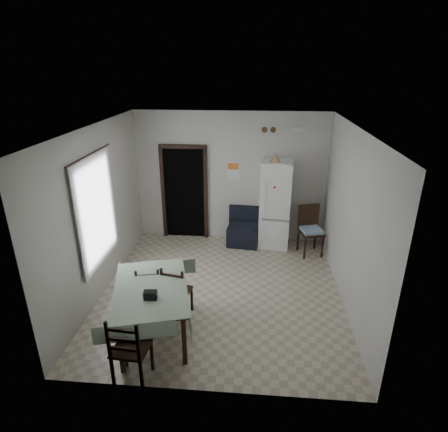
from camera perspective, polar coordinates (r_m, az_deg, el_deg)
ground at (r=6.90m, az=-0.37°, el=-11.25°), size 4.50×4.50×0.00m
ceiling at (r=5.82m, az=-0.44°, el=13.29°), size 4.20×4.50×0.02m
wall_back at (r=8.33m, az=1.05°, el=5.82°), size 4.20×0.02×2.90m
wall_front at (r=4.23m, az=-3.29°, el=-11.61°), size 4.20×0.02×2.90m
wall_left at (r=6.73m, az=-18.50°, el=0.56°), size 0.02×4.50×2.90m
wall_right at (r=6.38m, az=18.72°, el=-0.65°), size 0.02×4.50×2.90m
doorway at (r=8.77m, az=-5.75°, el=3.89°), size 1.06×0.52×2.22m
window_recess at (r=6.55m, az=-19.66°, el=0.74°), size 0.10×1.20×1.60m
curtain at (r=6.50m, az=-18.78°, el=0.71°), size 0.02×1.45×1.85m
curtain_rod at (r=6.23m, az=-19.77°, el=8.85°), size 0.02×1.60×0.02m
calendar at (r=8.27m, az=1.40°, el=6.92°), size 0.28×0.02×0.40m
calendar_image at (r=8.24m, az=1.40°, el=7.58°), size 0.24×0.01×0.14m
light_switch at (r=8.42m, az=2.04°, el=3.48°), size 0.08×0.02×0.12m
vent_left at (r=8.07m, az=6.19°, el=12.95°), size 0.12×0.03×0.12m
vent_right at (r=8.07m, az=7.50°, el=12.89°), size 0.12×0.03×0.12m
emergency_light at (r=8.08m, az=10.93°, el=12.91°), size 0.25×0.07×0.09m
fridge at (r=8.18m, az=7.82°, el=1.73°), size 0.70×0.70×1.94m
tan_cone at (r=7.78m, az=7.86°, el=8.85°), size 0.24×0.24×0.19m
navy_seat at (r=8.38m, az=3.00°, el=-1.69°), size 0.75×0.73×0.82m
corner_chair at (r=8.09m, az=13.16°, el=-2.28°), size 0.56×0.56×1.06m
dining_table at (r=5.79m, az=-10.82°, el=-14.09°), size 1.41×1.79×0.82m
black_bag at (r=5.30m, az=-11.15°, el=-11.73°), size 0.19×0.12×0.12m
dining_chair_far_left at (r=6.21m, az=-11.29°, el=-10.95°), size 0.46×0.46×0.90m
dining_chair_far_right at (r=6.10m, az=-7.12°, el=-11.16°), size 0.47×0.47×0.93m
dining_chair_near_head at (r=5.10m, az=-13.99°, el=-18.83°), size 0.47×0.47×1.02m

